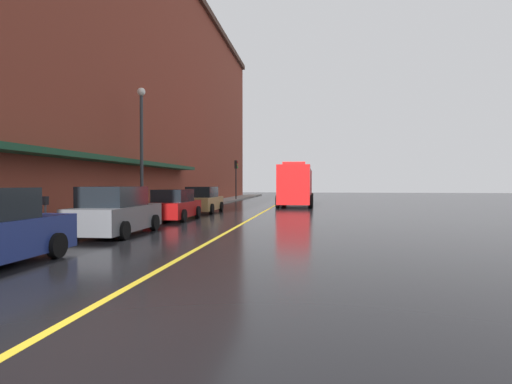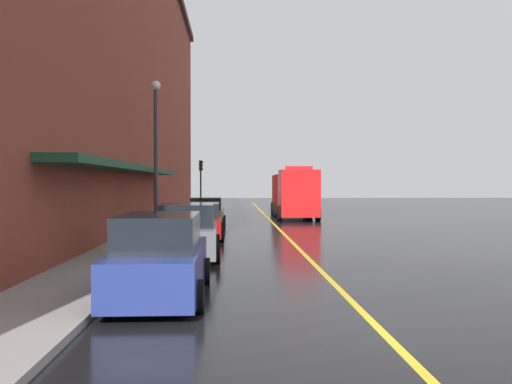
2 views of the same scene
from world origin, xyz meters
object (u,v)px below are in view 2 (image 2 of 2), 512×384
(parked_car_2, at_px, (201,222))
(parked_car_0, at_px, (160,259))
(street_lamp_left, at_px, (156,140))
(parked_car_1, at_px, (188,233))
(parking_meter_1, at_px, (134,231))
(parking_meter_0, at_px, (166,216))
(traffic_light_near, at_px, (201,175))
(parked_car_3, at_px, (207,214))
(fire_truck, at_px, (294,194))

(parked_car_2, bearing_deg, parked_car_0, 177.62)
(street_lamp_left, bearing_deg, parked_car_2, -18.65)
(parked_car_1, relative_size, parking_meter_1, 3.47)
(parking_meter_0, xyz_separation_m, street_lamp_left, (-0.60, 1.32, 3.34))
(parking_meter_1, xyz_separation_m, traffic_light_near, (0.06, 32.55, 2.10))
(parked_car_2, height_order, parking_meter_0, parked_car_2)
(parked_car_3, height_order, parking_meter_0, parked_car_3)
(parked_car_0, distance_m, parked_car_1, 6.28)
(parked_car_1, xyz_separation_m, street_lamp_left, (-2.01, 6.90, 3.56))
(parked_car_2, bearing_deg, fire_truck, -23.26)
(traffic_light_near, bearing_deg, fire_truck, -54.52)
(parking_meter_1, bearing_deg, traffic_light_near, 89.89)
(parked_car_2, height_order, fire_truck, fire_truck)
(parked_car_0, bearing_deg, parked_car_2, -1.16)
(parked_car_2, xyz_separation_m, parking_meter_1, (-1.49, -8.22, 0.31))
(parking_meter_0, bearing_deg, street_lamp_left, 114.44)
(parking_meter_1, height_order, street_lamp_left, street_lamp_left)
(parked_car_1, xyz_separation_m, fire_truck, (5.77, 20.53, 0.86))
(street_lamp_left, bearing_deg, traffic_light_near, 88.40)
(parking_meter_0, bearing_deg, parked_car_1, -75.80)
(street_lamp_left, distance_m, traffic_light_near, 23.66)
(traffic_light_near, bearing_deg, parked_car_3, -85.74)
(parked_car_2, relative_size, street_lamp_left, 0.64)
(parked_car_1, bearing_deg, parked_car_2, -2.23)
(parked_car_1, bearing_deg, traffic_light_near, 1.00)
(parked_car_1, bearing_deg, fire_truck, -17.23)
(parking_meter_0, relative_size, parking_meter_1, 1.00)
(parked_car_0, relative_size, parking_meter_0, 3.69)
(parking_meter_1, bearing_deg, parked_car_3, 84.00)
(street_lamp_left, relative_size, traffic_light_near, 1.61)
(parked_car_1, distance_m, parking_meter_1, 2.48)
(parking_meter_0, bearing_deg, parked_car_2, 22.48)
(parked_car_0, height_order, parked_car_2, parked_car_0)
(parked_car_2, distance_m, parked_car_3, 5.63)
(parked_car_3, distance_m, parking_meter_0, 6.41)
(parking_meter_0, distance_m, street_lamp_left, 3.64)
(parking_meter_0, bearing_deg, fire_truck, 64.35)
(traffic_light_near, bearing_deg, parked_car_1, -87.47)
(fire_truck, relative_size, parking_meter_1, 7.02)
(fire_truck, bearing_deg, traffic_light_near, -144.04)
(parked_car_2, relative_size, parked_car_3, 1.07)
(parked_car_0, distance_m, parked_car_2, 12.47)
(parked_car_3, height_order, fire_truck, fire_truck)
(parking_meter_0, bearing_deg, parked_car_0, -83.65)
(parked_car_3, distance_m, traffic_light_near, 18.90)
(fire_truck, xyz_separation_m, parking_meter_1, (-7.18, -22.56, -0.63))
(parked_car_3, distance_m, parking_meter_1, 13.92)
(parked_car_3, height_order, traffic_light_near, traffic_light_near)
(parked_car_0, xyz_separation_m, street_lamp_left, (-1.92, 13.17, 3.56))
(parking_meter_1, bearing_deg, parked_car_0, -72.76)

